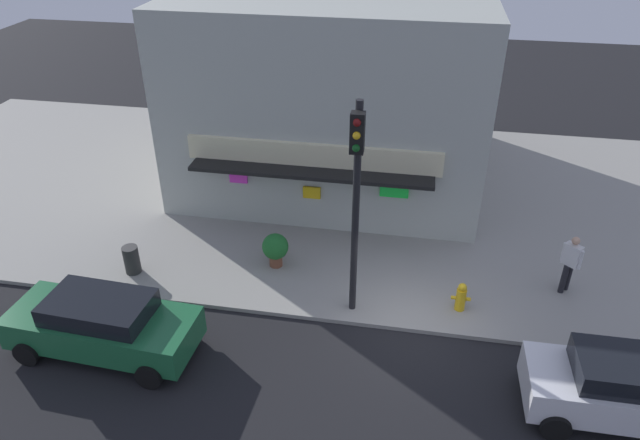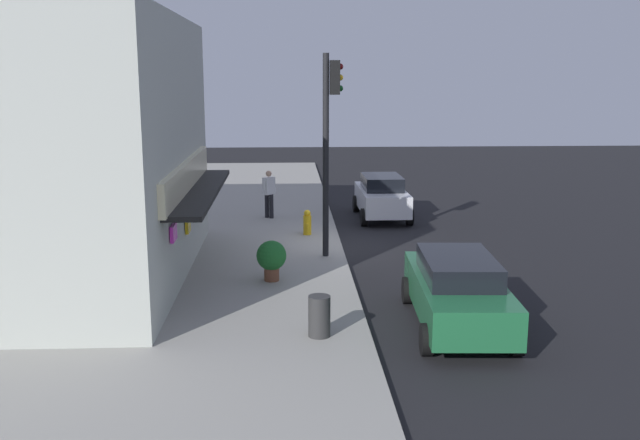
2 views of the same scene
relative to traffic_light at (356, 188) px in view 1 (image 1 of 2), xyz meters
The scene contains 10 objects.
ground_plane 4.15m from the traffic_light, 17.88° to the right, with size 62.85×62.85×0.00m, color black.
sidewalk 7.64m from the traffic_light, 76.91° to the left, with size 41.90×13.91×0.12m, color gray.
corner_building 8.87m from the traffic_light, 101.63° to the left, with size 10.40×10.48×6.73m.
traffic_light is the anchor object (origin of this frame).
fire_hydrant 4.40m from the traffic_light, 10.97° to the left, with size 0.51×0.27×0.84m.
trash_can 7.34m from the traffic_light, behind, with size 0.45×0.45×0.85m, color #2D2D2D.
pedestrian 6.62m from the traffic_light, 18.22° to the left, with size 0.52×0.48×1.77m.
potted_plant_by_doorway 4.29m from the traffic_light, 146.69° to the left, with size 0.78×0.78×1.06m.
parked_car_white 7.17m from the traffic_light, 21.31° to the right, with size 3.96×1.91×1.63m.
parked_car_green 6.96m from the traffic_light, 157.29° to the right, with size 4.66×2.17×1.58m.
Camera 1 is at (-0.21, -11.56, 10.29)m, focal length 32.62 mm.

